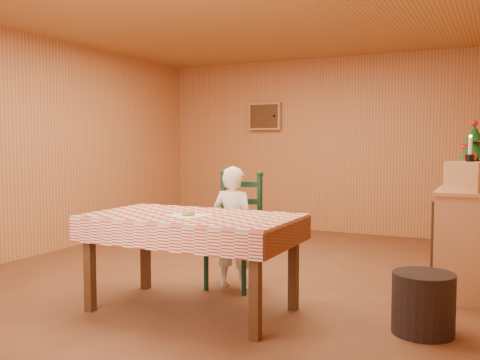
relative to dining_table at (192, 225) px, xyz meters
name	(u,v)px	position (x,y,z in m)	size (l,w,h in m)	color
ground	(231,274)	(-0.25, 1.19, -0.69)	(6.00, 6.00, 0.00)	brown
cabin_walls	(253,98)	(-0.26, 1.72, 1.14)	(5.10, 6.05, 2.65)	#C47C47
dining_table	(192,225)	(0.00, 0.00, 0.00)	(1.66, 0.96, 0.77)	#4A2A13
ladder_chair	(236,233)	(0.00, 0.79, -0.18)	(0.44, 0.40, 1.08)	black
seated_child	(233,228)	(0.00, 0.73, -0.13)	(0.41, 0.27, 1.12)	white
napkin	(188,215)	(0.00, -0.05, 0.08)	(0.26, 0.26, 0.00)	white
donut	(188,213)	(0.00, -0.05, 0.10)	(0.11, 0.11, 0.04)	#B98F42
shelf_unit	(469,239)	(1.94, 1.64, -0.22)	(0.54, 1.24, 0.93)	tan
crate	(469,177)	(1.95, 1.24, 0.37)	(0.30, 0.30, 0.25)	tan
christmas_tree	(473,156)	(1.95, 1.89, 0.52)	(0.34, 0.34, 0.62)	#4A2A13
flower_arrangement	(469,163)	(1.90, 2.19, 0.45)	(0.23, 0.23, 0.41)	#9F100E
candle_set	(470,154)	(1.95, 1.24, 0.56)	(0.07, 0.07, 0.22)	black
storage_bin	(423,303)	(1.72, 0.26, -0.47)	(0.43, 0.43, 0.43)	black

